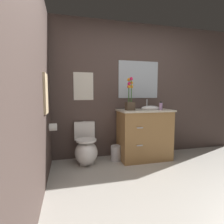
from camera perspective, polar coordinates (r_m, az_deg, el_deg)
The scene contains 12 objects.
ground_plane at distance 2.17m, azimuth 23.30°, elevation -27.20°, with size 9.54×9.54×0.00m, color #B2ADA3.
wall_back at distance 3.52m, azimuth 8.39°, elevation 6.92°, with size 4.45×0.05×2.50m, color #4C3D38.
wall_left at distance 1.99m, azimuth -23.25°, elevation 7.71°, with size 0.05×5.01×2.50m, color #4C3D38.
toilet at distance 3.10m, azimuth -8.38°, elevation -11.74°, with size 0.38×0.59×0.69m.
vanity_cabinet at distance 3.29m, azimuth 10.31°, elevation -6.83°, with size 0.94×0.56×1.08m.
flower_vase at distance 3.04m, azimuth 5.81°, elevation 4.47°, with size 0.14×0.14×0.56m.
soap_bottle at distance 3.21m, azimuth 15.43°, elevation 1.83°, with size 0.06×0.06×0.15m.
trash_bin at distance 3.21m, azimuth 1.28°, elevation -13.04°, with size 0.18×0.18×0.27m.
wall_poster at distance 3.23m, azimuth -9.15°, elevation 8.15°, with size 0.35×0.01×0.49m, color silver.
wall_mirror at distance 3.50m, azimuth 8.52°, elevation 10.21°, with size 0.80×0.01×0.70m, color #B2BCC6.
hanging_towel at distance 2.46m, azimuth -20.55°, elevation 5.54°, with size 0.03×0.28×0.52m, color tan.
toilet_paper_roll at distance 2.80m, azimuth -18.40°, elevation -4.63°, with size 0.11×0.11×0.11m, color white.
Camera 1 is at (-1.15, -1.43, 1.16)m, focal length 28.46 mm.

